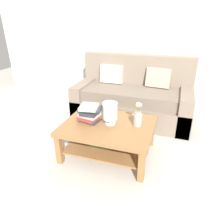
{
  "coord_description": "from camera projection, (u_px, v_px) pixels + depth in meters",
  "views": [
    {
      "loc": [
        0.73,
        -2.45,
        1.65
      ],
      "look_at": [
        -0.02,
        -0.17,
        0.54
      ],
      "focal_mm": 32.95,
      "sensor_mm": 36.0,
      "label": 1
    }
  ],
  "objects": [
    {
      "name": "coffee_table",
      "position": [
        108.0,
        132.0,
        2.61
      ],
      "size": [
        1.12,
        0.85,
        0.44
      ],
      "color": "olive",
      "rests_on": "ground"
    },
    {
      "name": "flower_pitcher",
      "position": [
        138.0,
        116.0,
        2.48
      ],
      "size": [
        0.11,
        0.11,
        0.3
      ],
      "color": "#9E998E",
      "rests_on": "coffee_table"
    },
    {
      "name": "back_wall",
      "position": [
        143.0,
        34.0,
        3.86
      ],
      "size": [
        6.4,
        0.12,
        2.7
      ],
      "primitive_type": "cube",
      "color": "beige",
      "rests_on": "ground"
    },
    {
      "name": "couch",
      "position": [
        133.0,
        98.0,
        3.58
      ],
      "size": [
        1.94,
        0.9,
        1.06
      ],
      "color": "#7A6B5B",
      "rests_on": "ground"
    },
    {
      "name": "book_stack_main",
      "position": [
        89.0,
        113.0,
        2.59
      ],
      "size": [
        0.31,
        0.27,
        0.22
      ],
      "color": "#2D333D",
      "rests_on": "coffee_table"
    },
    {
      "name": "ground_plane",
      "position": [
        117.0,
        141.0,
        3.01
      ],
      "size": [
        10.0,
        10.0,
        0.0
      ],
      "primitive_type": "plane",
      "color": "#B7B2A8"
    },
    {
      "name": "glass_hurricane_vase",
      "position": [
        110.0,
        111.0,
        2.5
      ],
      "size": [
        0.18,
        0.18,
        0.28
      ],
      "color": "silver",
      "rests_on": "coffee_table"
    }
  ]
}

